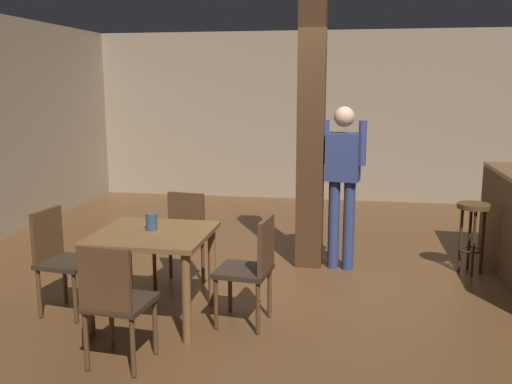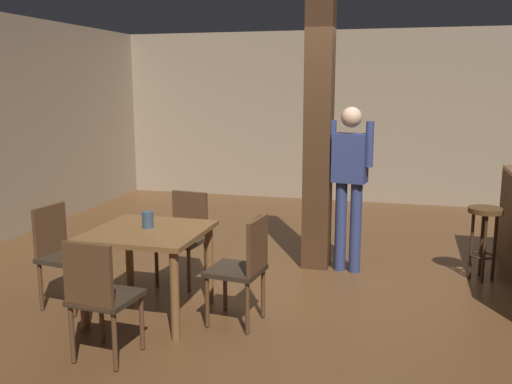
{
  "view_description": "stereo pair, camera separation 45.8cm",
  "coord_description": "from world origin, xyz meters",
  "px_view_note": "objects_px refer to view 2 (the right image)",
  "views": [
    {
      "loc": [
        0.43,
        -5.14,
        1.95
      ],
      "look_at": [
        -0.45,
        -0.07,
        0.97
      ],
      "focal_mm": 40.0,
      "sensor_mm": 36.0,
      "label": 1
    },
    {
      "loc": [
        0.88,
        -5.04,
        1.95
      ],
      "look_at": [
        -0.45,
        -0.07,
        0.97
      ],
      "focal_mm": 40.0,
      "sensor_mm": 36.0,
      "label": 2
    }
  ],
  "objects_px": {
    "chair_north": "(185,233)",
    "napkin_cup": "(148,220)",
    "bar_stool_near": "(484,226)",
    "chair_west": "(62,250)",
    "chair_south": "(99,294)",
    "chair_east": "(244,265)",
    "dining_table": "(149,244)",
    "standing_person": "(350,177)"
  },
  "relations": [
    {
      "from": "chair_east",
      "to": "chair_west",
      "type": "bearing_deg",
      "value": -179.23
    },
    {
      "from": "chair_west",
      "to": "napkin_cup",
      "type": "xyz_separation_m",
      "value": [
        0.81,
        0.05,
        0.32
      ]
    },
    {
      "from": "chair_north",
      "to": "chair_west",
      "type": "bearing_deg",
      "value": -134.85
    },
    {
      "from": "chair_north",
      "to": "chair_east",
      "type": "bearing_deg",
      "value": -43.86
    },
    {
      "from": "dining_table",
      "to": "napkin_cup",
      "type": "bearing_deg",
      "value": 116.99
    },
    {
      "from": "standing_person",
      "to": "bar_stool_near",
      "type": "bearing_deg",
      "value": 3.09
    },
    {
      "from": "napkin_cup",
      "to": "bar_stool_near",
      "type": "height_order",
      "value": "napkin_cup"
    },
    {
      "from": "napkin_cup",
      "to": "standing_person",
      "type": "relative_size",
      "value": 0.08
    },
    {
      "from": "dining_table",
      "to": "napkin_cup",
      "type": "xyz_separation_m",
      "value": [
        -0.03,
        0.06,
        0.2
      ]
    },
    {
      "from": "chair_north",
      "to": "bar_stool_near",
      "type": "bearing_deg",
      "value": 16.66
    },
    {
      "from": "chair_east",
      "to": "chair_south",
      "type": "relative_size",
      "value": 1.0
    },
    {
      "from": "chair_north",
      "to": "bar_stool_near",
      "type": "height_order",
      "value": "chair_north"
    },
    {
      "from": "dining_table",
      "to": "chair_west",
      "type": "bearing_deg",
      "value": 179.63
    },
    {
      "from": "chair_north",
      "to": "standing_person",
      "type": "bearing_deg",
      "value": 27.32
    },
    {
      "from": "chair_north",
      "to": "chair_south",
      "type": "distance_m",
      "value": 1.68
    },
    {
      "from": "napkin_cup",
      "to": "chair_east",
      "type": "bearing_deg",
      "value": -2.12
    },
    {
      "from": "chair_east",
      "to": "chair_north",
      "type": "bearing_deg",
      "value": 136.14
    },
    {
      "from": "dining_table",
      "to": "chair_west",
      "type": "distance_m",
      "value": 0.85
    },
    {
      "from": "napkin_cup",
      "to": "dining_table",
      "type": "bearing_deg",
      "value": -63.01
    },
    {
      "from": "chair_south",
      "to": "standing_person",
      "type": "distance_m",
      "value": 2.91
    },
    {
      "from": "dining_table",
      "to": "chair_east",
      "type": "height_order",
      "value": "chair_east"
    },
    {
      "from": "chair_north",
      "to": "standing_person",
      "type": "relative_size",
      "value": 0.52
    },
    {
      "from": "chair_south",
      "to": "napkin_cup",
      "type": "xyz_separation_m",
      "value": [
        -0.05,
        0.91,
        0.32
      ]
    },
    {
      "from": "chair_north",
      "to": "chair_south",
      "type": "bearing_deg",
      "value": -88.59
    },
    {
      "from": "chair_north",
      "to": "napkin_cup",
      "type": "distance_m",
      "value": 0.84
    },
    {
      "from": "standing_person",
      "to": "bar_stool_near",
      "type": "xyz_separation_m",
      "value": [
        1.34,
        0.07,
        -0.45
      ]
    },
    {
      "from": "chair_south",
      "to": "bar_stool_near",
      "type": "relative_size",
      "value": 1.2
    },
    {
      "from": "dining_table",
      "to": "bar_stool_near",
      "type": "height_order",
      "value": "dining_table"
    },
    {
      "from": "dining_table",
      "to": "bar_stool_near",
      "type": "xyz_separation_m",
      "value": [
        2.83,
        1.69,
        -0.07
      ]
    },
    {
      "from": "chair_west",
      "to": "chair_south",
      "type": "relative_size",
      "value": 1.0
    },
    {
      "from": "chair_south",
      "to": "bar_stool_near",
      "type": "height_order",
      "value": "chair_south"
    },
    {
      "from": "chair_west",
      "to": "chair_north",
      "type": "relative_size",
      "value": 1.0
    },
    {
      "from": "chair_west",
      "to": "napkin_cup",
      "type": "bearing_deg",
      "value": 3.79
    },
    {
      "from": "chair_west",
      "to": "bar_stool_near",
      "type": "relative_size",
      "value": 1.2
    },
    {
      "from": "chair_east",
      "to": "bar_stool_near",
      "type": "xyz_separation_m",
      "value": [
        2.01,
        1.66,
        0.04
      ]
    },
    {
      "from": "dining_table",
      "to": "chair_north",
      "type": "height_order",
      "value": "chair_north"
    },
    {
      "from": "dining_table",
      "to": "bar_stool_near",
      "type": "distance_m",
      "value": 3.3
    },
    {
      "from": "dining_table",
      "to": "chair_north",
      "type": "relative_size",
      "value": 1.04
    },
    {
      "from": "napkin_cup",
      "to": "standing_person",
      "type": "distance_m",
      "value": 2.18
    },
    {
      "from": "chair_west",
      "to": "chair_south",
      "type": "distance_m",
      "value": 1.22
    },
    {
      "from": "dining_table",
      "to": "chair_east",
      "type": "relative_size",
      "value": 1.04
    },
    {
      "from": "chair_south",
      "to": "standing_person",
      "type": "xyz_separation_m",
      "value": [
        1.47,
        2.46,
        0.5
      ]
    }
  ]
}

